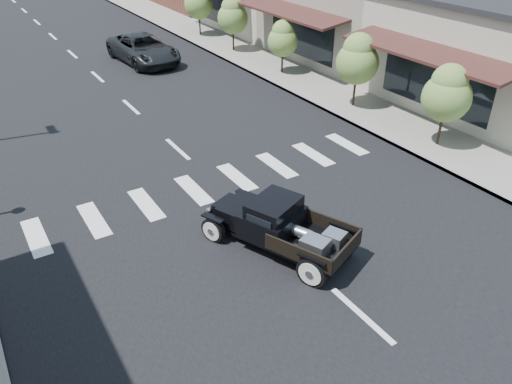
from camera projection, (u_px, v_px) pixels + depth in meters
ground at (286, 247)px, 13.39m from camera, size 120.00×120.00×0.00m
road at (110, 88)px, 24.30m from camera, size 14.00×80.00×0.02m
road_markings at (148, 123)px, 20.67m from camera, size 12.00×60.00×0.06m
sidewalk_right at (257, 60)px, 28.13m from camera, size 3.00×80.00×0.15m
storefront_mid at (372, 14)px, 28.50m from camera, size 10.00×9.00×4.50m
small_tree_a at (444, 107)px, 17.83m from camera, size 1.74×1.74×2.90m
small_tree_b at (356, 71)px, 21.21m from camera, size 1.81×1.81×3.01m
small_tree_c at (282, 48)px, 25.35m from camera, size 1.53×1.53×2.55m
small_tree_d at (233, 24)px, 28.95m from camera, size 1.77×1.77×2.94m
small_tree_e at (199, 10)px, 32.14m from camera, size 1.84×1.84×3.06m
hotrod_pickup at (280, 225)px, 13.01m from camera, size 3.43×4.62×1.45m
second_car at (143, 49)px, 27.62m from camera, size 2.88×5.55×1.49m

